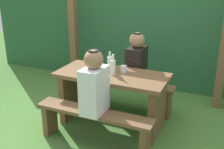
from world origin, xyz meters
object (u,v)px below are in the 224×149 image
object	(u,v)px
bottle_right	(113,67)
bench_far	(126,89)
drinking_glass	(124,69)
picnic_table	(112,90)
person_black_coat	(136,60)
person_white_shirt	(94,84)
bottle_left	(110,63)
bench_near	(94,121)
cell_phone	(90,73)

from	to	relation	value
bottle_right	bench_far	bearing A→B (deg)	92.79
drinking_glass	bottle_right	xyz separation A→B (m)	(-0.09, -0.13, 0.06)
picnic_table	person_black_coat	bearing A→B (deg)	74.12
picnic_table	person_white_shirt	size ratio (longest dim) A/B	1.95
picnic_table	bottle_left	world-z (taller)	bottle_left
person_black_coat	drinking_glass	xyz separation A→B (m)	(-0.03, -0.40, -0.00)
bench_far	bottle_right	xyz separation A→B (m)	(0.03, -0.54, 0.51)
bench_far	person_white_shirt	size ratio (longest dim) A/B	1.95
picnic_table	bottle_right	size ratio (longest dim) A/B	5.42
person_white_shirt	bench_near	bearing A→B (deg)	-168.49
person_black_coat	bottle_right	world-z (taller)	person_black_coat
picnic_table	drinking_glass	xyz separation A→B (m)	(0.12, 0.10, 0.27)
bench_near	person_white_shirt	distance (m)	0.45
bottle_right	cell_phone	world-z (taller)	bottle_right
drinking_glass	person_white_shirt	bearing A→B (deg)	-99.27
person_white_shirt	bottle_right	xyz separation A→B (m)	(0.01, 0.48, 0.06)
person_black_coat	bottle_left	size ratio (longest dim) A/B	2.90
bottle_right	bottle_left	bearing A→B (deg)	130.19
person_white_shirt	bottle_left	size ratio (longest dim) A/B	2.90
person_black_coat	cell_phone	distance (m)	0.73
picnic_table	person_black_coat	xyz separation A→B (m)	(0.14, 0.51, 0.27)
bottle_left	bottle_right	world-z (taller)	bottle_right
bench_far	cell_phone	xyz separation A→B (m)	(-0.25, -0.62, 0.41)
person_white_shirt	cell_phone	size ratio (longest dim) A/B	5.14
bench_near	bottle_right	distance (m)	0.70
bench_near	bench_far	size ratio (longest dim) A/B	1.00
person_white_shirt	cell_phone	bearing A→B (deg)	124.23
drinking_glass	bottle_left	world-z (taller)	bottle_left
drinking_glass	bottle_left	size ratio (longest dim) A/B	0.35
picnic_table	person_black_coat	size ratio (longest dim) A/B	1.95
bench_near	cell_phone	size ratio (longest dim) A/B	10.00
person_white_shirt	picnic_table	bearing A→B (deg)	91.85
bench_near	bottle_right	size ratio (longest dim) A/B	5.42
bench_far	drinking_glass	xyz separation A→B (m)	(0.12, -0.41, 0.45)
bench_far	picnic_table	bearing A→B (deg)	-90.00
drinking_glass	bottle_left	bearing A→B (deg)	-175.02
cell_phone	person_black_coat	bearing A→B (deg)	77.92
person_white_shirt	person_black_coat	distance (m)	1.02
picnic_table	bench_near	bearing A→B (deg)	-90.00
bench_near	cell_phone	distance (m)	0.62
bench_near	person_white_shirt	world-z (taller)	person_white_shirt
person_white_shirt	person_black_coat	xyz separation A→B (m)	(0.13, 1.01, 0.00)
drinking_glass	cell_phone	world-z (taller)	drinking_glass
drinking_glass	cell_phone	distance (m)	0.43
bench_far	person_black_coat	distance (m)	0.48
bench_far	bottle_left	world-z (taller)	bottle_left
bench_near	bench_far	distance (m)	1.02
bottle_right	cell_phone	size ratio (longest dim) A/B	1.85
picnic_table	person_white_shirt	world-z (taller)	person_white_shirt
bench_far	cell_phone	bearing A→B (deg)	-111.90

